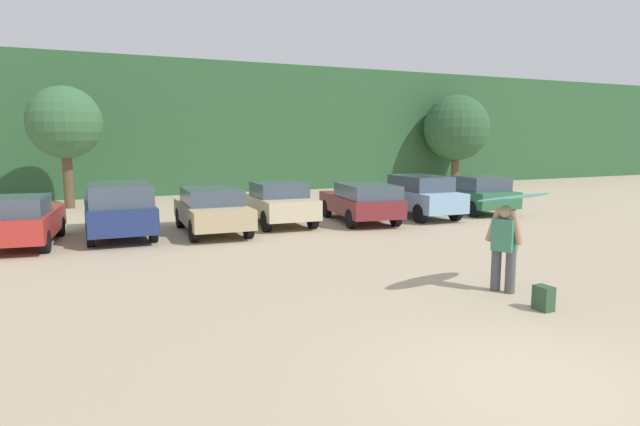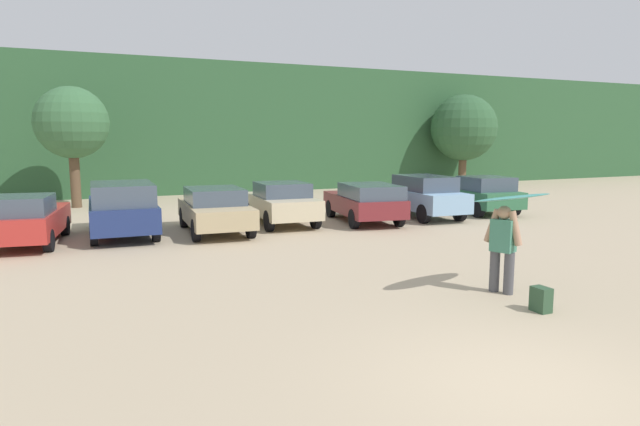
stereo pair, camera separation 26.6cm
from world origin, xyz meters
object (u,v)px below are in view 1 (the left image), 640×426
(parked_car_forest_green, at_px, (474,194))
(backpack_dropped, at_px, (543,298))
(parked_car_navy, at_px, (118,208))
(person_adult, at_px, (504,243))
(parked_car_sky_blue, at_px, (418,195))
(parked_car_red, at_px, (17,220))
(parked_car_maroon, at_px, (362,201))
(parked_car_champagne, at_px, (278,202))
(surfboard_teal, at_px, (515,197))
(parked_car_tan, at_px, (212,209))

(parked_car_forest_green, bearing_deg, backpack_dropped, 150.19)
(parked_car_navy, bearing_deg, person_adult, -145.39)
(backpack_dropped, bearing_deg, parked_car_sky_blue, 65.57)
(parked_car_red, xyz_separation_m, parked_car_forest_green, (16.73, 0.13, 0.01))
(parked_car_maroon, height_order, person_adult, person_adult)
(parked_car_sky_blue, distance_m, backpack_dropped, 11.81)
(parked_car_red, height_order, parked_car_champagne, parked_car_champagne)
(parked_car_navy, bearing_deg, backpack_dropped, -149.23)
(parked_car_navy, height_order, person_adult, person_adult)
(parked_car_red, relative_size, parked_car_navy, 0.89)
(person_adult, height_order, surfboard_teal, surfboard_teal)
(parked_car_red, distance_m, parked_car_champagne, 8.21)
(parked_car_tan, height_order, backpack_dropped, parked_car_tan)
(parked_car_navy, relative_size, parked_car_tan, 1.07)
(surfboard_teal, height_order, backpack_dropped, surfboard_teal)
(parked_car_red, bearing_deg, parked_car_tan, -82.21)
(person_adult, bearing_deg, parked_car_maroon, -124.19)
(backpack_dropped, bearing_deg, parked_car_navy, 119.13)
(backpack_dropped, bearing_deg, parked_car_red, 129.99)
(surfboard_teal, relative_size, backpack_dropped, 5.31)
(parked_car_navy, relative_size, parked_car_sky_blue, 1.07)
(parked_car_sky_blue, height_order, parked_car_forest_green, parked_car_sky_blue)
(surfboard_teal, bearing_deg, person_adult, -42.25)
(parked_car_champagne, relative_size, backpack_dropped, 9.15)
(parked_car_sky_blue, bearing_deg, parked_car_navy, 91.56)
(parked_car_sky_blue, bearing_deg, parked_car_maroon, 99.07)
(parked_car_red, xyz_separation_m, parked_car_champagne, (8.18, 0.62, 0.03))
(parked_car_navy, relative_size, person_adult, 2.71)
(parked_car_red, bearing_deg, parked_car_sky_blue, -81.68)
(parked_car_champagne, distance_m, surfboard_teal, 10.28)
(surfboard_teal, bearing_deg, parked_car_navy, -68.48)
(parked_car_tan, distance_m, parked_car_maroon, 5.54)
(parked_car_sky_blue, relative_size, backpack_dropped, 9.97)
(parked_car_forest_green, height_order, backpack_dropped, parked_car_forest_green)
(parked_car_tan, height_order, parked_car_forest_green, parked_car_forest_green)
(person_adult, bearing_deg, parked_car_navy, -79.19)
(parked_car_forest_green, bearing_deg, person_adult, 147.60)
(parked_car_champagne, relative_size, parked_car_sky_blue, 0.92)
(parked_car_navy, xyz_separation_m, surfboard_teal, (6.56, -9.97, 1.03))
(parked_car_tan, relative_size, parked_car_sky_blue, 1.00)
(parked_car_tan, relative_size, parked_car_maroon, 0.99)
(parked_car_tan, distance_m, parked_car_champagne, 2.66)
(parked_car_maroon, distance_m, parked_car_forest_green, 5.60)
(parked_car_forest_green, bearing_deg, parked_car_tan, 96.70)
(parked_car_red, distance_m, person_adult, 13.17)
(person_adult, bearing_deg, parked_car_tan, -91.39)
(parked_car_champagne, distance_m, parked_car_sky_blue, 5.69)
(parked_car_red, bearing_deg, parked_car_maroon, -82.96)
(surfboard_teal, bearing_deg, parked_car_maroon, -112.88)
(parked_car_navy, distance_m, parked_car_sky_blue, 11.08)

